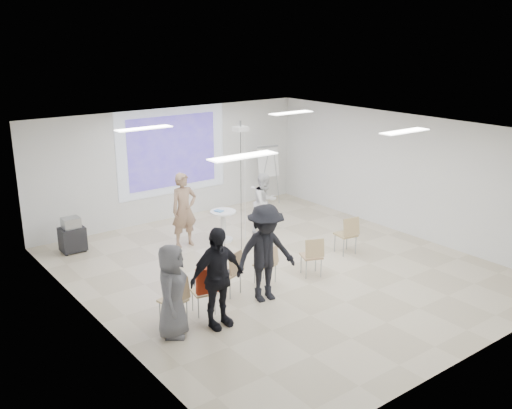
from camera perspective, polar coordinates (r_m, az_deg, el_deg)
floor at (r=12.37m, az=2.25°, el=-6.63°), size 8.00×9.00×0.10m
ceiling at (r=11.49m, az=2.43°, el=7.70°), size 8.00×9.00×0.10m
wall_back at (r=15.51m, az=-8.42°, el=4.07°), size 8.00×0.10×3.00m
wall_left at (r=9.90m, az=-16.14°, el=-3.76°), size 0.10×9.00×3.00m
wall_right at (r=14.67m, az=14.68°, el=2.97°), size 0.10×9.00×3.00m
projection_halo at (r=15.38m, az=-8.35°, el=5.30°), size 3.20×0.01×2.30m
projection_image at (r=15.37m, az=-8.33°, el=5.29°), size 2.60×0.01×1.90m
pedestal_table at (r=13.83m, az=-3.30°, el=-1.93°), size 0.79×0.79×0.78m
player_left at (r=13.43m, az=-7.22°, el=-0.06°), size 0.76×0.53×2.01m
player_right at (r=14.30m, az=0.91°, el=0.49°), size 0.91×0.78×1.70m
controller_left at (r=13.63m, az=-7.15°, el=1.60°), size 0.04×0.12×0.04m
controller_right at (r=14.31m, az=-0.27°, el=1.73°), size 0.06×0.12×0.04m
chair_far_left at (r=9.99m, az=-8.03°, el=-9.18°), size 0.50×0.52×0.87m
chair_left_mid at (r=10.28m, az=-5.16°, el=-8.45°), size 0.46×0.49×0.83m
chair_left_inner at (r=10.97m, az=-2.50°, el=-6.50°), size 0.54×0.56×0.89m
chair_center at (r=11.45m, az=1.19°, el=-5.76°), size 0.47×0.49×0.80m
chair_right_inner at (r=11.82m, az=5.68°, el=-4.92°), size 0.54×0.55×0.86m
chair_right_far at (r=13.10m, az=9.17°, el=-2.74°), size 0.49×0.51×0.90m
red_jacket at (r=10.07m, az=-4.67°, el=-7.54°), size 0.50×0.21×0.46m
laptop at (r=11.04m, az=-2.88°, el=-6.61°), size 0.39×0.33×0.03m
audience_left at (r=9.67m, az=-3.94°, el=-6.61°), size 1.22×0.76×2.05m
audience_mid at (r=10.58m, az=0.95°, el=-4.25°), size 1.48×0.97×2.13m
audience_outer at (r=9.51m, az=-8.40°, el=-8.02°), size 1.01×1.04×1.80m
flipchart_easel at (r=16.48m, az=1.22°, el=4.29°), size 0.75×0.58×1.77m
av_cart at (r=13.80m, az=-17.90°, el=-3.02°), size 0.55×0.44×0.82m
ceiling_projector at (r=12.78m, az=-1.53°, el=6.98°), size 0.30×0.25×3.00m
fluor_panel_nw at (r=12.10m, az=-11.14°, el=7.48°), size 1.20×0.30×0.02m
fluor_panel_ne at (r=14.29m, az=3.53°, el=9.14°), size 1.20×0.30×0.02m
fluor_panel_sw at (r=9.14m, az=-1.29°, el=4.84°), size 1.20×0.30×0.02m
fluor_panel_se at (r=11.89m, az=14.65°, el=7.09°), size 1.20×0.30×0.02m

